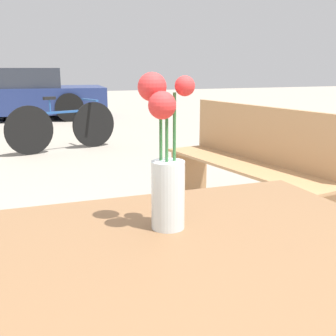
{
  "coord_description": "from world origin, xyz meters",
  "views": [
    {
      "loc": [
        -0.36,
        -0.73,
        1.11
      ],
      "look_at": [
        -0.01,
        0.11,
        0.9
      ],
      "focal_mm": 45.0,
      "sensor_mm": 36.0,
      "label": 1
    }
  ],
  "objects_px": {
    "flower_vase": "(166,168)",
    "bench_near": "(252,162)",
    "bicycle": "(63,126)",
    "parked_car": "(6,94)",
    "table_front": "(194,293)"
  },
  "relations": [
    {
      "from": "flower_vase",
      "to": "bench_near",
      "type": "relative_size",
      "value": 0.22
    },
    {
      "from": "table_front",
      "to": "flower_vase",
      "type": "relative_size",
      "value": 2.8
    },
    {
      "from": "flower_vase",
      "to": "parked_car",
      "type": "xyz_separation_m",
      "value": [
        -0.05,
        9.27,
        -0.36
      ]
    },
    {
      "from": "flower_vase",
      "to": "parked_car",
      "type": "height_order",
      "value": "parked_car"
    },
    {
      "from": "flower_vase",
      "to": "table_front",
      "type": "bearing_deg",
      "value": -80.73
    },
    {
      "from": "table_front",
      "to": "bicycle",
      "type": "height_order",
      "value": "table_front"
    },
    {
      "from": "bench_near",
      "to": "flower_vase",
      "type": "bearing_deg",
      "value": -129.18
    },
    {
      "from": "flower_vase",
      "to": "bicycle",
      "type": "distance_m",
      "value": 5.05
    },
    {
      "from": "parked_car",
      "to": "flower_vase",
      "type": "bearing_deg",
      "value": -89.69
    },
    {
      "from": "table_front",
      "to": "parked_car",
      "type": "height_order",
      "value": "parked_car"
    },
    {
      "from": "parked_car",
      "to": "bench_near",
      "type": "bearing_deg",
      "value": -79.64
    },
    {
      "from": "table_front",
      "to": "parked_car",
      "type": "bearing_deg",
      "value": 90.42
    },
    {
      "from": "flower_vase",
      "to": "bench_near",
      "type": "height_order",
      "value": "flower_vase"
    },
    {
      "from": "table_front",
      "to": "flower_vase",
      "type": "bearing_deg",
      "value": 99.27
    },
    {
      "from": "parked_car",
      "to": "bicycle",
      "type": "bearing_deg",
      "value": -82.39
    }
  ]
}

